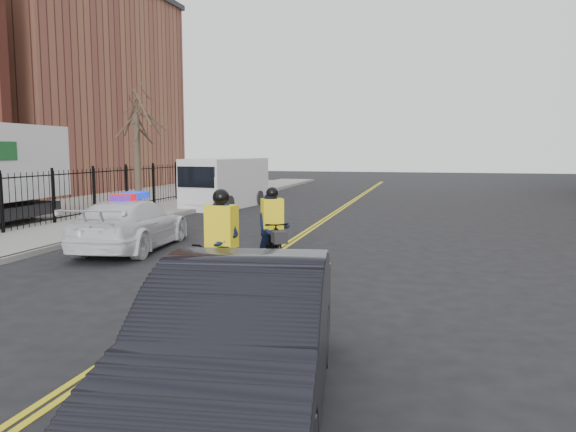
# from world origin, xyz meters

# --- Properties ---
(ground) EXTENTS (120.00, 120.00, 0.00)m
(ground) POSITION_xyz_m (0.00, 0.00, 0.00)
(ground) COLOR black
(ground) RESTS_ON ground
(center_line_left) EXTENTS (0.10, 60.00, 0.01)m
(center_line_left) POSITION_xyz_m (-0.08, 8.00, 0.01)
(center_line_left) COLOR gold
(center_line_left) RESTS_ON ground
(center_line_right) EXTENTS (0.10, 60.00, 0.01)m
(center_line_right) POSITION_xyz_m (0.08, 8.00, 0.01)
(center_line_right) COLOR gold
(center_line_right) RESTS_ON ground
(sidewalk) EXTENTS (3.00, 60.00, 0.15)m
(sidewalk) POSITION_xyz_m (-7.50, 8.00, 0.07)
(sidewalk) COLOR gray
(sidewalk) RESTS_ON ground
(curb) EXTENTS (0.20, 60.00, 0.15)m
(curb) POSITION_xyz_m (-6.00, 8.00, 0.07)
(curb) COLOR gray
(curb) RESTS_ON ground
(iron_fence) EXTENTS (0.12, 28.00, 2.00)m
(iron_fence) POSITION_xyz_m (-9.00, 8.00, 1.00)
(iron_fence) COLOR black
(iron_fence) RESTS_ON ground
(warehouse_far) EXTENTS (14.00, 18.00, 14.00)m
(warehouse_far) POSITION_xyz_m (-23.00, 24.00, 7.00)
(warehouse_far) COLOR brown
(warehouse_far) RESTS_ON ground
(street_tree) EXTENTS (3.20, 3.20, 4.80)m
(street_tree) POSITION_xyz_m (-7.60, 10.00, 3.53)
(street_tree) COLOR #3B2D23
(street_tree) RESTS_ON sidewalk
(police_cruiser) EXTENTS (2.49, 5.01, 1.56)m
(police_cruiser) POSITION_xyz_m (-3.96, 3.03, 0.71)
(police_cruiser) COLOR white
(police_cruiser) RESTS_ON ground
(dark_sedan) EXTENTS (2.41, 5.11, 1.62)m
(dark_sedan) POSITION_xyz_m (2.13, -5.53, 0.81)
(dark_sedan) COLOR black
(dark_sedan) RESTS_ON ground
(cargo_van) EXTENTS (2.72, 5.75, 2.32)m
(cargo_van) POSITION_xyz_m (-5.52, 14.45, 1.13)
(cargo_van) COLOR silver
(cargo_van) RESTS_ON ground
(cyclist_near) EXTENTS (0.93, 2.13, 2.03)m
(cyclist_near) POSITION_xyz_m (0.27, -1.15, 0.71)
(cyclist_near) COLOR black
(cyclist_near) RESTS_ON ground
(cyclist_far) EXTENTS (1.36, 1.86, 1.87)m
(cyclist_far) POSITION_xyz_m (0.37, 1.94, 0.74)
(cyclist_far) COLOR black
(cyclist_far) RESTS_ON ground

